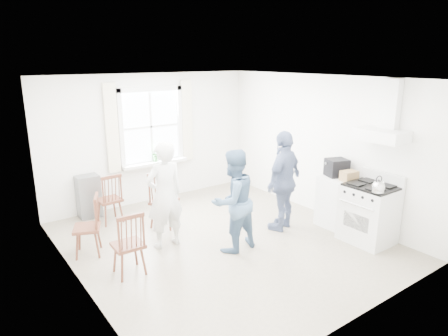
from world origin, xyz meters
The scene contains 17 objects.
room_shell centered at (0.00, 0.00, 1.30)m, with size 4.62×5.12×2.64m.
window_assembly centered at (0.00, 2.45, 1.46)m, with size 1.88×0.24×1.70m.
range_hood centered at (2.07, -1.35, 1.90)m, with size 0.45×0.76×0.94m.
shelf_unit centered at (-1.40, 2.33, 0.40)m, with size 0.40×0.30×0.80m, color slate.
gas_stove centered at (1.91, -1.35, 0.48)m, with size 0.68×0.76×1.12m.
kettle centered at (1.65, -1.63, 1.04)m, with size 0.19×0.19×0.27m.
low_cabinet centered at (1.98, -0.65, 0.45)m, with size 0.50×0.55×0.90m, color white.
stereo_stack centered at (2.01, -0.58, 1.05)m, with size 0.42×0.40×0.30m.
cardboard_box centered at (1.95, -0.89, 0.99)m, with size 0.27×0.19×0.17m, color olive.
windsor_chair_a centered at (-1.18, 1.76, 0.57)m, with size 0.42×0.41×0.93m.
windsor_chair_b centered at (-1.63, -0.14, 0.57)m, with size 0.41×0.40×0.93m.
windsor_chair_c centered at (-1.81, 0.82, 0.57)m, with size 0.51×0.52×0.94m.
person_left centered at (-0.82, 0.41, 0.85)m, with size 0.62×0.62×1.69m, color silver.
person_mid centered at (-0.03, -0.30, 0.80)m, with size 0.77×0.77×1.59m, color slate.
person_right centered at (1.15, -0.18, 0.87)m, with size 1.01×1.01×1.73m, color navy.
potted_plant centered at (0.03, 2.36, 1.02)m, with size 0.18×0.18×0.33m, color #316E33.
windsor_chair_d centered at (-0.55, 1.07, 0.61)m, with size 0.58×0.58×1.01m.
Camera 1 is at (-3.48, -4.81, 2.89)m, focal length 32.00 mm.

